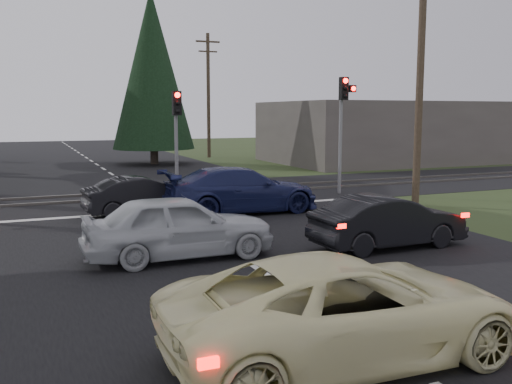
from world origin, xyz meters
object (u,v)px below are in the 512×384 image
utility_pole_mid (208,93)px  dark_car_far (143,196)px  dark_hatchback (388,222)px  utility_pole_near (420,71)px  blue_sedan (241,190)px  traffic_signal_right (343,112)px  traffic_signal_center (177,126)px  cream_coupe (346,308)px  utility_pole_far (141,100)px  silver_car (179,226)px

utility_pole_mid → dark_car_far: size_ratio=2.39×
dark_hatchback → dark_car_far: size_ratio=1.04×
utility_pole_near → utility_pole_mid: same height
blue_sedan → utility_pole_near: bearing=-99.0°
traffic_signal_right → traffic_signal_center: traffic_signal_right is taller
utility_pole_near → blue_sedan: bearing=171.3°
utility_pole_mid → cream_coupe: (-9.11, -34.14, -4.02)m
utility_pole_near → cream_coupe: (-9.11, -10.14, -4.02)m
utility_pole_far → blue_sedan: utility_pole_far is taller
silver_car → utility_pole_mid: bearing=-19.4°
utility_pole_near → silver_car: bearing=-157.6°
utility_pole_near → traffic_signal_right: bearing=105.3°
traffic_signal_right → blue_sedan: 6.46m
utility_pole_near → utility_pole_mid: 24.00m
utility_pole_mid → silver_car: bearing=-109.2°
utility_pole_far → dark_hatchback: (-4.78, -54.03, -4.08)m
utility_pole_far → silver_car: utility_pole_far is taller
traffic_signal_right → utility_pole_near: 3.87m
traffic_signal_center → traffic_signal_right: bearing=-10.4°
silver_car → dark_car_far: bearing=-3.8°
utility_pole_mid → blue_sedan: utility_pole_mid is taller
silver_car → traffic_signal_right: bearing=-49.8°
traffic_signal_center → utility_pole_near: utility_pole_near is taller
traffic_signal_center → dark_car_far: 4.05m
dark_hatchback → dark_car_far: (-4.63, 6.88, -0.03)m
dark_hatchback → silver_car: 5.11m
utility_pole_near → blue_sedan: utility_pole_near is taller
utility_pole_far → dark_car_far: utility_pole_far is taller
traffic_signal_right → utility_pole_mid: 20.60m
traffic_signal_right → dark_hatchback: size_ratio=1.20×
utility_pole_far → dark_hatchback: size_ratio=2.30×
traffic_signal_center → utility_pole_near: bearing=-32.0°
utility_pole_near → utility_pole_far: (0.00, 49.00, 0.00)m
traffic_signal_right → traffic_signal_center: 6.68m
utility_pole_mid → utility_pole_far: 25.00m
traffic_signal_center → utility_pole_far: size_ratio=0.46×
utility_pole_far → dark_car_far: (-9.41, -47.15, -4.10)m
cream_coupe → dark_car_far: 12.00m
traffic_signal_right → dark_hatchback: 9.70m
utility_pole_near → dark_car_far: (-9.41, 1.85, -4.10)m
traffic_signal_right → utility_pole_mid: size_ratio=0.52×
traffic_signal_right → silver_car: traffic_signal_right is taller
traffic_signal_right → cream_coupe: bearing=-120.9°
blue_sedan → dark_car_far: blue_sedan is taller
cream_coupe → dark_hatchback: (4.33, 5.11, -0.06)m
traffic_signal_right → silver_car: size_ratio=1.09×
dark_car_far → utility_pole_far: bearing=-16.4°
traffic_signal_center → blue_sedan: bearing=-72.5°
traffic_signal_center → utility_pole_mid: utility_pole_mid is taller
utility_pole_mid → silver_car: (-9.79, -28.04, -3.99)m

